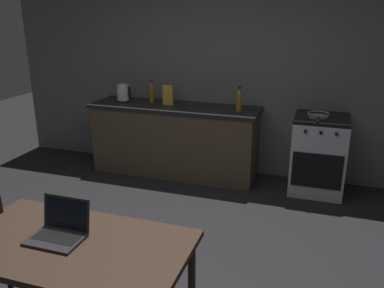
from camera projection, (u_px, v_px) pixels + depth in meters
name	position (u px, v px, depth m)	size (l,w,h in m)	color
ground_plane	(140.00, 274.00, 3.28)	(12.00, 12.00, 0.00)	black
back_wall	(242.00, 75.00, 5.02)	(6.40, 0.10, 2.56)	slate
kitchen_counter	(175.00, 139.00, 5.20)	(2.16, 0.64, 0.91)	#4C3D2D
stove_oven	(318.00, 154.00, 4.67)	(0.60, 0.62, 0.91)	#B7BABF
dining_table	(73.00, 254.00, 2.38)	(1.40, 0.77, 0.75)	#332319
laptop	(59.00, 231.00, 2.40)	(0.32, 0.26, 0.23)	#232326
electric_kettle	(123.00, 93.00, 5.23)	(0.19, 0.17, 0.24)	black
bottle	(239.00, 100.00, 4.72)	(0.07, 0.07, 0.30)	#8C601E
frying_pan	(319.00, 115.00, 4.50)	(0.24, 0.42, 0.05)	gray
cereal_box	(168.00, 95.00, 5.06)	(0.13, 0.05, 0.25)	gold
bottle_b	(152.00, 92.00, 5.19)	(0.07, 0.07, 0.28)	#8C601E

